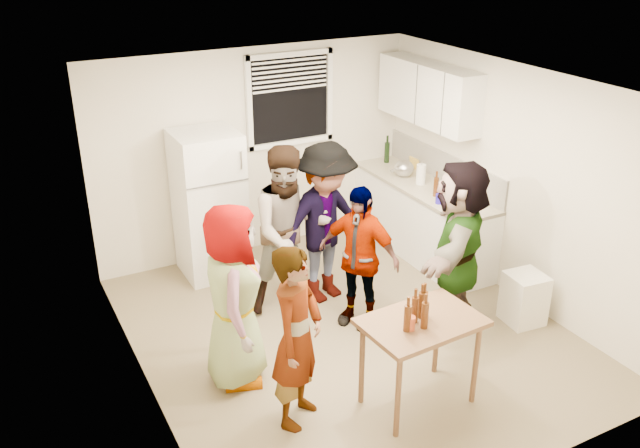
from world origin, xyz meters
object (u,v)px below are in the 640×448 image
kettle (404,176)px  serving_table (416,401)px  wine_bottle (386,162)px  guest_orange (451,322)px  guest_back_right (325,296)px  red_cup (409,329)px  trash_bin (524,300)px  guest_black (357,321)px  guest_back_left (291,306)px  guest_grey (238,377)px  beer_bottle_counter (435,196)px  refrigerator (209,204)px  guest_stripe (298,416)px  blue_cup (439,203)px  beer_bottle_table (414,322)px

kettle → serving_table: kettle is taller
wine_bottle → guest_orange: 2.65m
guest_back_right → red_cup: bearing=-110.1°
trash_bin → guest_black: size_ratio=0.36×
wine_bottle → guest_back_left: size_ratio=0.15×
wine_bottle → guest_orange: wine_bottle is taller
guest_orange → serving_table: bearing=-6.0°
guest_grey → red_cup: bearing=-115.1°
serving_table → guest_orange: serving_table is taller
beer_bottle_counter → guest_grey: beer_bottle_counter is taller
red_cup → guest_grey: red_cup is taller
refrigerator → serving_table: size_ratio=1.75×
serving_table → trash_bin: bearing=17.6°
wine_bottle → guest_stripe: 4.14m
red_cup → guest_stripe: bearing=156.3°
guest_grey → serving_table: bearing=-109.3°
blue_cup → beer_bottle_table: blue_cup is taller
guest_back_left → guest_orange: 1.70m
guest_back_right → wine_bottle: bearing=28.0°
refrigerator → guest_back_right: 1.68m
guest_stripe → guest_black: 1.58m
beer_bottle_table → guest_back_right: bearing=83.3°
guest_back_right → guest_orange: 1.40m
blue_cup → guest_black: (-1.32, -0.45, -0.90)m
wine_bottle → beer_bottle_counter: bearing=-96.8°
guest_stripe → guest_back_left: (0.72, 1.63, 0.00)m
beer_bottle_counter → blue_cup: (-0.10, -0.20, 0.00)m
wine_bottle → guest_grey: (-3.01, -2.21, -0.90)m
refrigerator → guest_orange: (1.78, -2.22, -0.85)m
blue_cup → trash_bin: bearing=-81.4°
red_cup → guest_orange: red_cup is taller
trash_bin → guest_black: (-1.51, 0.80, -0.25)m
refrigerator → guest_orange: 2.98m
refrigerator → beer_bottle_counter: size_ratio=7.65×
wine_bottle → blue_cup: 1.48m
serving_table → guest_back_left: size_ratio=0.54×
guest_stripe → guest_back_right: guest_back_right is taller
refrigerator → guest_back_right: refrigerator is taller
serving_table → guest_grey: bearing=140.0°
kettle → beer_bottle_table: kettle is taller
beer_bottle_table → guest_grey: 1.76m
wine_bottle → beer_bottle_counter: wine_bottle is taller
trash_bin → beer_bottle_table: bearing=-163.4°
red_cup → guest_black: (0.37, 1.41, -0.82)m
wine_bottle → guest_stripe: size_ratio=0.17×
guest_grey → guest_orange: (2.29, -0.17, 0.00)m
serving_table → guest_orange: bearing=39.4°
wine_bottle → guest_black: size_ratio=0.18×
beer_bottle_table → red_cup: size_ratio=1.98×
beer_bottle_counter → guest_orange: (-0.57, -1.13, -0.90)m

